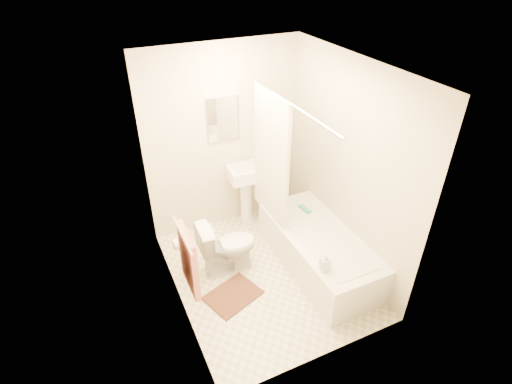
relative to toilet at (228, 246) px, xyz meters
name	(u,v)px	position (x,y,z in m)	size (l,w,h in m)	color
floor	(265,274)	(0.35, -0.28, -0.33)	(2.40, 2.40, 0.00)	beige
ceiling	(268,68)	(0.35, -0.28, 2.07)	(2.40, 2.40, 0.00)	white
wall_back	(224,141)	(0.35, 0.92, 0.87)	(2.00, 0.02, 2.40)	beige
wall_left	(169,212)	(-0.65, -0.28, 0.87)	(0.02, 2.40, 2.40)	beige
wall_right	(348,167)	(1.35, -0.28, 0.87)	(0.02, 2.40, 2.40)	beige
mirror	(223,119)	(0.35, 0.90, 1.17)	(0.40, 0.03, 0.55)	white
curtain_rod	(291,104)	(0.65, -0.18, 1.67)	(0.03, 0.03, 1.70)	silver
shower_curtain	(271,159)	(0.65, 0.22, 0.89)	(0.04, 0.80, 1.55)	silver
towel_bar	(182,235)	(-0.61, -0.53, 0.77)	(0.02, 0.02, 0.60)	silver
towel	(189,261)	(-0.58, -0.53, 0.45)	(0.06, 0.45, 0.66)	#CC7266
toilet_paper	(179,244)	(-0.58, -0.16, 0.37)	(0.12, 0.12, 0.11)	white
toilet	(228,246)	(0.00, 0.00, 0.00)	(0.38, 0.68, 0.67)	white
sink	(247,191)	(0.59, 0.78, 0.14)	(0.48, 0.38, 0.94)	white
bathtub	(318,250)	(0.98, -0.41, -0.10)	(0.74, 1.69, 0.48)	white
bath_mat	(233,295)	(-0.12, -0.43, -0.32)	(0.57, 0.43, 0.02)	#4A1F1A
soap_bottle	(325,262)	(0.71, -0.91, 0.25)	(0.09, 0.10, 0.21)	silver
scrub_brush	(305,209)	(1.06, 0.07, 0.16)	(0.06, 0.18, 0.04)	#2FAC68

